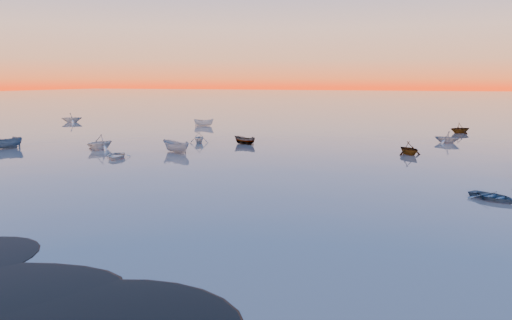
% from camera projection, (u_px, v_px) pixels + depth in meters
% --- Properties ---
extents(ground, '(600.00, 600.00, 0.00)m').
position_uv_depth(ground, '(373.00, 119.00, 113.34)').
color(ground, slate).
rests_on(ground, ground).
extents(mud_lobes, '(140.00, 6.00, 0.07)m').
position_uv_depth(mud_lobes, '(92.00, 313.00, 19.13)').
color(mud_lobes, black).
rests_on(mud_lobes, ground).
extents(moored_fleet, '(124.00, 58.00, 1.20)m').
position_uv_depth(moored_fleet, '(337.00, 144.00, 69.50)').
color(moored_fleet, '#BBBBB7').
rests_on(moored_fleet, ground).
extents(boat_near_left, '(4.25, 3.03, 0.98)m').
position_uv_depth(boat_near_left, '(116.00, 158.00, 56.74)').
color(boat_near_left, '#BBBBB7').
rests_on(boat_near_left, ground).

